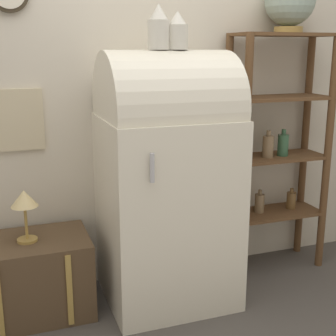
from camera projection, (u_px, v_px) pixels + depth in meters
ground_plane at (180, 313)px, 2.69m from camera, size 12.00×12.00×0.00m
wall_back at (147, 69)px, 2.87m from camera, size 7.00×0.09×2.70m
refrigerator at (167, 176)px, 2.70m from camera, size 0.73×0.69×1.47m
suitcase_trunk at (32, 277)px, 2.64m from camera, size 0.65×0.46×0.45m
shelf_unit at (277, 144)px, 3.09m from camera, size 0.67×0.31×1.57m
globe at (290, 1)px, 2.91m from camera, size 0.32×0.32×0.36m
vase_left at (159, 29)px, 2.48m from camera, size 0.12×0.12×0.23m
vase_center at (178, 32)px, 2.51m from camera, size 0.12×0.12×0.20m
desk_lamp at (24, 203)px, 2.51m from camera, size 0.15×0.15×0.29m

